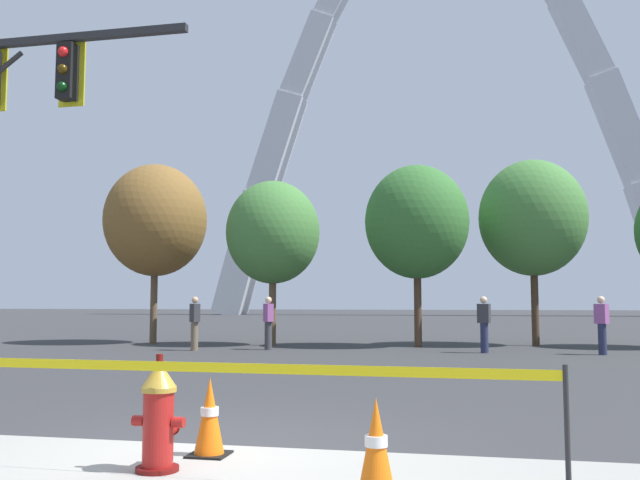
# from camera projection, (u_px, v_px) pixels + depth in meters

# --- Properties ---
(ground_plane) EXTENTS (240.00, 240.00, 0.00)m
(ground_plane) POSITION_uv_depth(u_px,v_px,m) (221.00, 448.00, 6.80)
(ground_plane) COLOR #333335
(fire_hydrant) EXTENTS (0.46, 0.48, 0.99)m
(fire_hydrant) POSITION_uv_depth(u_px,v_px,m) (159.00, 416.00, 5.87)
(fire_hydrant) COLOR #5E0F0D
(fire_hydrant) RESTS_ON ground
(caution_tape_barrier) EXTENTS (5.68, 0.18, 0.98)m
(caution_tape_barrier) POSITION_uv_depth(u_px,v_px,m) (202.00, 394.00, 5.64)
(caution_tape_barrier) COLOR #232326
(caution_tape_barrier) RESTS_ON ground
(traffic_cone_by_hydrant) EXTENTS (0.36, 0.36, 0.73)m
(traffic_cone_by_hydrant) POSITION_uv_depth(u_px,v_px,m) (376.00, 449.00, 5.07)
(traffic_cone_by_hydrant) COLOR black
(traffic_cone_by_hydrant) RESTS_ON ground
(traffic_cone_mid_sidewalk) EXTENTS (0.36, 0.36, 0.73)m
(traffic_cone_mid_sidewalk) POSITION_uv_depth(u_px,v_px,m) (210.00, 417.00, 6.44)
(traffic_cone_mid_sidewalk) COLOR black
(traffic_cone_mid_sidewalk) RESTS_ON ground
(monument_arch) EXTENTS (50.89, 3.27, 48.39)m
(monument_arch) POSITION_uv_depth(u_px,v_px,m) (440.00, 121.00, 74.70)
(monument_arch) COLOR silver
(monument_arch) RESTS_ON ground
(tree_far_left) EXTENTS (3.58, 3.58, 6.27)m
(tree_far_left) POSITION_uv_depth(u_px,v_px,m) (156.00, 220.00, 24.25)
(tree_far_left) COLOR brown
(tree_far_left) RESTS_ON ground
(tree_left_mid) EXTENTS (3.13, 3.13, 5.48)m
(tree_left_mid) POSITION_uv_depth(u_px,v_px,m) (273.00, 232.00, 23.08)
(tree_left_mid) COLOR brown
(tree_left_mid) RESTS_ON ground
(tree_center_left) EXTENTS (3.35, 3.35, 5.86)m
(tree_center_left) POSITION_uv_depth(u_px,v_px,m) (417.00, 222.00, 22.29)
(tree_center_left) COLOR #473323
(tree_center_left) RESTS_ON ground
(tree_center_right) EXTENTS (3.52, 3.52, 6.17)m
(tree_center_right) POSITION_uv_depth(u_px,v_px,m) (533.00, 218.00, 22.96)
(tree_center_right) COLOR #473323
(tree_center_right) RESTS_ON ground
(pedestrian_walking_left) EXTENTS (0.37, 0.39, 1.59)m
(pedestrian_walking_left) POSITION_uv_depth(u_px,v_px,m) (268.00, 322.00, 20.81)
(pedestrian_walking_left) COLOR #38383D
(pedestrian_walking_left) RESTS_ON ground
(pedestrian_standing_center) EXTENTS (0.39, 0.38, 1.59)m
(pedestrian_standing_center) POSITION_uv_depth(u_px,v_px,m) (602.00, 325.00, 18.77)
(pedestrian_standing_center) COLOR #232847
(pedestrian_standing_center) RESTS_ON ground
(pedestrian_walking_right) EXTENTS (0.39, 0.31, 1.59)m
(pedestrian_walking_right) POSITION_uv_depth(u_px,v_px,m) (484.00, 324.00, 19.47)
(pedestrian_walking_right) COLOR #232847
(pedestrian_walking_right) RESTS_ON ground
(pedestrian_near_trees) EXTENTS (0.38, 0.38, 1.59)m
(pedestrian_near_trees) POSITION_uv_depth(u_px,v_px,m) (195.00, 323.00, 20.45)
(pedestrian_near_trees) COLOR brown
(pedestrian_near_trees) RESTS_ON ground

